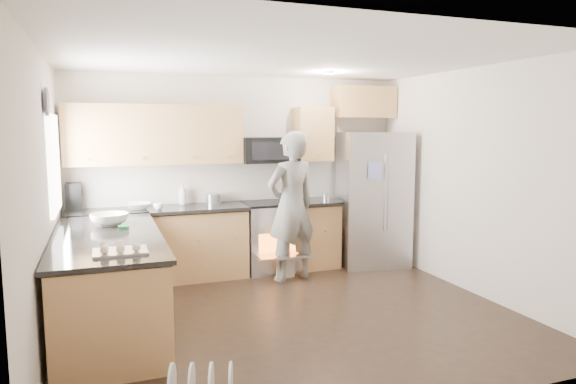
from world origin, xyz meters
name	(u,v)px	position (x,y,z in m)	size (l,w,h in m)	color
ground	(291,315)	(0.00, 0.00, 0.00)	(4.50, 4.50, 0.00)	black
room_shell	(288,152)	(-0.04, 0.02, 1.67)	(4.54, 4.04, 2.62)	beige
back_cabinet_run	(201,202)	(-0.59, 1.75, 0.96)	(4.45, 0.64, 2.50)	#B68749
peninsula	(109,282)	(-1.75, 0.25, 0.47)	(0.96, 2.36, 1.04)	#B68749
stove_range	(272,221)	(0.35, 1.69, 0.68)	(0.76, 0.97, 1.79)	#B7B7BC
refrigerator	(373,199)	(1.77, 1.49, 0.93)	(1.02, 0.85, 1.86)	#B7B7BC
person	(291,206)	(0.44, 1.20, 0.94)	(0.68, 0.45, 1.88)	gray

